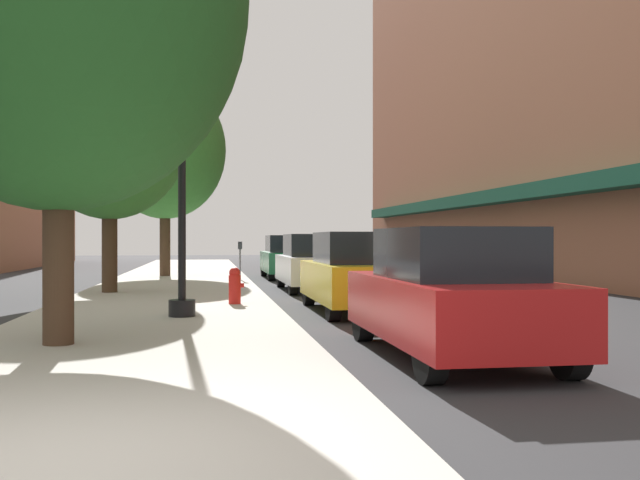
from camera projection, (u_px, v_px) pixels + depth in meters
name	position (u px, v px, depth m)	size (l,w,h in m)	color
ground_plane	(303.00, 286.00, 22.92)	(90.00, 90.00, 0.00)	#2D2D30
sidewalk_slab	(178.00, 283.00, 23.28)	(4.80, 50.00, 0.12)	#B7B2A8
building_right_brick	(560.00, 9.00, 28.59)	(6.80, 40.00, 21.60)	#9E6047
lamppost	(182.00, 146.00, 12.81)	(0.48, 0.48, 5.90)	black
fire_hydrant	(235.00, 285.00, 15.30)	(0.33, 0.26, 0.79)	red
parking_meter_near	(240.00, 256.00, 24.33)	(0.14, 0.09, 1.31)	slate
tree_near	(110.00, 129.00, 18.63)	(4.17, 4.17, 6.71)	#422D1E
tree_mid	(165.00, 150.00, 26.96)	(4.60, 4.60, 7.45)	#422D1E
car_red	(451.00, 295.00, 9.06)	(1.80, 4.30, 1.66)	black
car_yellow	(357.00, 273.00, 14.72)	(1.80, 4.30, 1.66)	black
car_white	(313.00, 263.00, 20.80)	(1.80, 4.30, 1.66)	black
car_green	(288.00, 257.00, 27.36)	(1.80, 4.30, 1.66)	black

